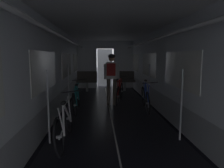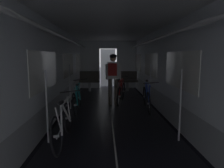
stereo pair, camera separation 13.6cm
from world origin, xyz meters
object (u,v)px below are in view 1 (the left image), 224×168
object	(u,v)px
bicycle_blue	(146,98)
bicycle_teal	(76,100)
bicycle_white	(65,124)
bench_seat_far_left	(87,79)
bench_seat_far_right	(124,79)
person_cyclist_aisle	(112,74)
bicycle_red_in_aisle	(120,92)

from	to	relation	value
bicycle_blue	bicycle_teal	distance (m)	2.11
bicycle_blue	bicycle_white	world-z (taller)	bicycle_white
bench_seat_far_left	bench_seat_far_right	xyz separation A→B (m)	(1.80, 0.00, 0.00)
bench_seat_far_left	bicycle_blue	xyz separation A→B (m)	(2.00, -3.67, -0.18)
bench_seat_far_left	person_cyclist_aisle	distance (m)	3.12
bench_seat_far_right	person_cyclist_aisle	size ratio (longest dim) A/B	0.57
person_cyclist_aisle	bench_seat_far_left	bearing A→B (deg)	109.00
bench_seat_far_left	person_cyclist_aisle	bearing A→B (deg)	-71.00
bicycle_teal	person_cyclist_aisle	distance (m)	1.57
bicycle_blue	bicycle_red_in_aisle	distance (m)	1.24
bench_seat_far_left	bench_seat_far_right	distance (m)	1.80
bench_seat_far_right	bicycle_blue	xyz separation A→B (m)	(0.20, -3.67, -0.18)
bicycle_blue	bicycle_teal	bearing A→B (deg)	-176.71
bicycle_white	bench_seat_far_right	bearing A→B (deg)	72.66
person_cyclist_aisle	bicycle_white	bearing A→B (deg)	-109.19
bicycle_white	bicycle_teal	bearing A→B (deg)	90.69
bicycle_white	person_cyclist_aisle	distance (m)	3.34
bicycle_blue	person_cyclist_aisle	bearing A→B (deg)	142.97
bicycle_white	bicycle_red_in_aisle	size ratio (longest dim) A/B	1.02
bicycle_blue	person_cyclist_aisle	size ratio (longest dim) A/B	0.98
bicycle_white	bicycle_teal	size ratio (longest dim) A/B	1.00
bench_seat_far_right	bicycle_blue	size ratio (longest dim) A/B	0.58
bench_seat_far_left	bicycle_blue	bearing A→B (deg)	-61.34
bicycle_blue	bicycle_red_in_aisle	xyz separation A→B (m)	(-0.70, 1.03, 0.00)
bench_seat_far_right	bicycle_red_in_aisle	distance (m)	2.69
person_cyclist_aisle	bicycle_blue	bearing A→B (deg)	-37.03
bicycle_teal	bench_seat_far_left	bearing A→B (deg)	88.48
bicycle_white	bicycle_teal	xyz separation A→B (m)	(-0.03, 2.21, 0.00)
bicycle_white	person_cyclist_aisle	size ratio (longest dim) A/B	0.98
bicycle_teal	bicycle_white	bearing A→B (deg)	-89.31
bench_seat_far_right	person_cyclist_aisle	world-z (taller)	person_cyclist_aisle
bench_seat_far_right	bicycle_red_in_aisle	size ratio (longest dim) A/B	0.59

